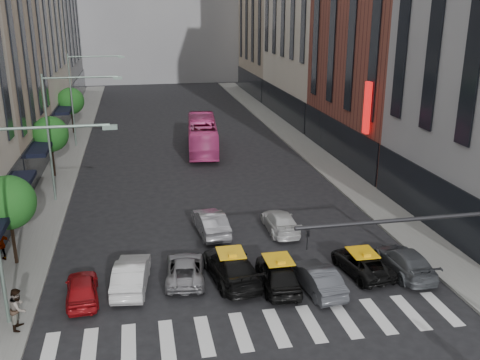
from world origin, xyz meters
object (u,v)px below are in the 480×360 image
streetlamp_mid (61,121)px  car_red (82,288)px  pedestrian_near (18,308)px  streetlamp_far (81,88)px  car_white_front (131,274)px  taxi_left (231,266)px  taxi_center (278,273)px  streetlamp_near (15,199)px  bus (202,135)px  pedestrian_far (1,245)px

streetlamp_mid → car_red: streetlamp_mid is taller
pedestrian_near → streetlamp_far: bearing=5.3°
car_red → car_white_front: car_white_front is taller
streetlamp_far → pedestrian_near: (-0.36, -32.56, -4.81)m
taxi_left → taxi_center: (2.19, -1.14, -0.02)m
car_red → taxi_center: 9.56m
streetlamp_near → pedestrian_near: size_ratio=4.76×
streetlamp_far → bus: streetlamp_far is taller
taxi_left → pedestrian_far: size_ratio=2.85×
streetlamp_mid → pedestrian_far: size_ratio=4.89×
car_white_front → streetlamp_mid: bearing=-65.2°
streetlamp_mid → streetlamp_far: same height
streetlamp_far → car_white_front: size_ratio=2.02×
streetlamp_near → streetlamp_far: same height
taxi_left → streetlamp_mid: bearing=-63.7°
taxi_left → pedestrian_near: 10.17m
streetlamp_mid → pedestrian_far: (-2.56, -9.55, -4.83)m
car_red → pedestrian_near: 3.25m
taxi_center → pedestrian_far: bearing=-18.4°
streetlamp_near → taxi_center: size_ratio=2.06×
taxi_left → pedestrian_near: pedestrian_near is taller
taxi_center → bus: bus is taller
streetlamp_far → pedestrian_far: streetlamp_far is taller
bus → pedestrian_far: bearing=63.3°
car_red → taxi_left: (7.36, 0.61, 0.12)m
taxi_left → taxi_center: taxi_left is taller
taxi_center → car_red: bearing=-0.6°
taxi_left → bus: size_ratio=0.47×
taxi_center → bus: 27.22m
bus → car_white_front: bearing=80.8°
streetlamp_near → car_red: 5.87m
streetlamp_near → car_red: streetlamp_near is taller
streetlamp_near → car_white_front: streetlamp_near is taller
streetlamp_near → car_white_front: bearing=27.7°
streetlamp_mid → taxi_center: size_ratio=2.06×
streetlamp_far → bus: 12.71m
bus → pedestrian_near: bearing=73.7°
car_white_front → bus: bus is taller
streetlamp_far → car_red: (2.09, -30.47, -5.27)m
streetlamp_mid → bus: size_ratio=0.80×
streetlamp_near → pedestrian_near: streetlamp_near is taller
streetlamp_mid → car_red: (2.09, -14.47, -5.27)m
bus → streetlamp_near: bearing=73.9°
streetlamp_far → taxi_left: streetlamp_far is taller
pedestrian_near → pedestrian_far: pedestrian_near is taller
car_red → taxi_left: 7.38m
streetlamp_mid → bus: (11.33, 12.20, -4.34)m
car_white_front → pedestrian_far: (-6.97, 4.13, 0.34)m
car_red → bus: size_ratio=0.33×
car_red → pedestrian_far: (-4.64, 4.91, 0.43)m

